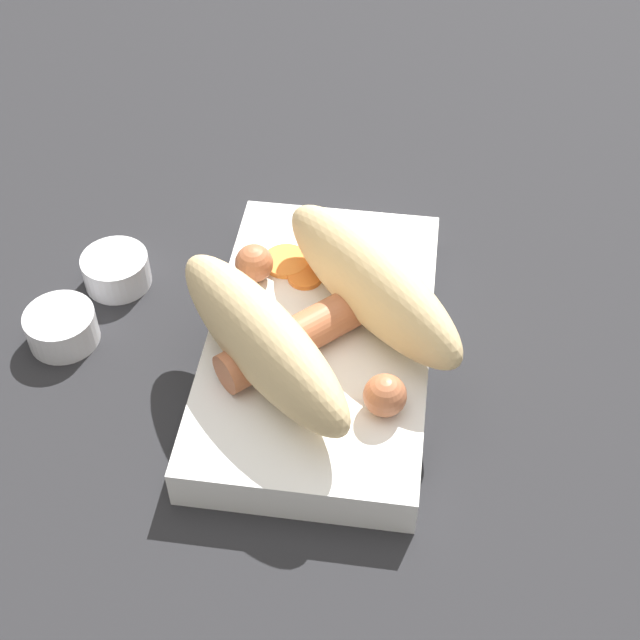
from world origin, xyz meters
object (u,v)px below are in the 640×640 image
food_tray (320,345)px  condiment_cup_far (62,329)px  sausage (315,325)px  condiment_cup_near (117,272)px  bread_roll (318,311)px

food_tray → condiment_cup_far: food_tray is taller
sausage → condiment_cup_far: sausage is taller
sausage → condiment_cup_near: size_ratio=2.65×
food_tray → condiment_cup_far: 0.19m
bread_roll → condiment_cup_near: bearing=67.5°
sausage → condiment_cup_near: sausage is taller
food_tray → condiment_cup_far: size_ratio=5.12×
condiment_cup_near → food_tray: bearing=-109.0°
bread_roll → condiment_cup_near: (0.07, 0.16, -0.05)m
food_tray → condiment_cup_near: food_tray is taller
food_tray → bread_roll: bread_roll is taller
condiment_cup_near → sausage: bearing=-111.8°
food_tray → bread_roll: 0.05m
sausage → condiment_cup_far: 0.19m
sausage → food_tray: bearing=-15.2°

